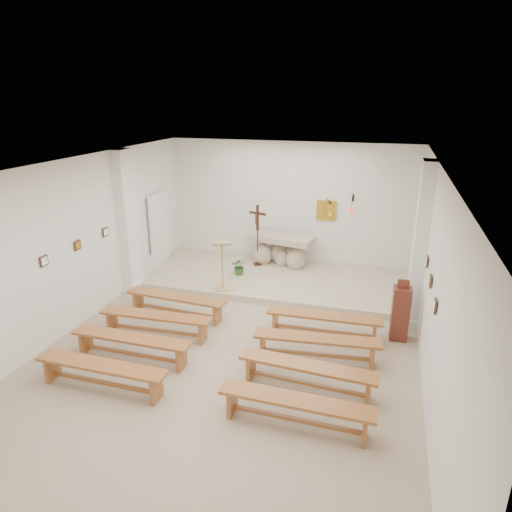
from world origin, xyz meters
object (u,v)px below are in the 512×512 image
(lectern, at_px, (222,265))
(bench_left_third, at_px, (131,342))
(bench_right_second, at_px, (317,343))
(bench_left_fourth, at_px, (102,370))
(altar, at_px, (281,252))
(bench_right_third, at_px, (308,371))
(bench_right_fourth, at_px, (296,406))
(donation_pedestal, at_px, (400,313))
(bench_left_front, at_px, (176,301))
(bench_left_second, at_px, (156,320))
(crucifix_stand, at_px, (257,231))
(bench_right_front, at_px, (324,320))

(lectern, xyz_separation_m, bench_left_third, (-0.59, -3.26, -0.41))
(bench_right_second, bearing_deg, bench_left_fourth, -155.99)
(altar, xyz_separation_m, bench_left_third, (-1.54, -5.38, -0.14))
(bench_left_third, relative_size, bench_right_third, 0.99)
(bench_right_fourth, bearing_deg, lectern, 124.15)
(lectern, height_order, bench_right_third, lectern)
(donation_pedestal, bearing_deg, bench_left_fourth, -149.26)
(bench_left_front, relative_size, bench_left_fourth, 1.01)
(altar, height_order, bench_left_second, altar)
(bench_right_third, bearing_deg, bench_right_second, 94.30)
(bench_right_fourth, bearing_deg, bench_left_second, 151.69)
(donation_pedestal, distance_m, bench_right_fourth, 3.49)
(bench_right_second, height_order, bench_left_fourth, same)
(bench_left_front, bearing_deg, bench_left_second, -85.83)
(lectern, xyz_separation_m, bench_right_third, (2.70, -3.26, -0.41))
(bench_left_third, distance_m, bench_left_fourth, 0.94)
(altar, distance_m, bench_left_front, 3.83)
(lectern, distance_m, bench_left_second, 2.43)
(donation_pedestal, bearing_deg, crucifix_stand, 139.68)
(crucifix_stand, height_order, bench_left_front, crucifix_stand)
(bench_left_second, bearing_deg, bench_right_front, 13.50)
(bench_left_front, relative_size, bench_left_third, 1.01)
(bench_right_front, xyz_separation_m, bench_left_third, (-3.28, -1.88, 0.00))
(bench_right_front, bearing_deg, donation_pedestal, 11.49)
(crucifix_stand, height_order, donation_pedestal, crucifix_stand)
(bench_left_second, bearing_deg, altar, 68.41)
(bench_left_second, bearing_deg, bench_right_fourth, -32.22)
(bench_left_second, distance_m, bench_right_second, 3.28)
(altar, bearing_deg, bench_right_fourth, -64.02)
(bench_right_front, bearing_deg, bench_right_second, -91.85)
(donation_pedestal, bearing_deg, bench_right_front, -169.61)
(crucifix_stand, bearing_deg, bench_right_front, -37.05)
(bench_right_second, bearing_deg, bench_left_front, 158.29)
(bench_right_second, bearing_deg, bench_left_second, 174.24)
(lectern, bearing_deg, bench_left_fourth, -118.87)
(lectern, bearing_deg, bench_right_fourth, -78.23)
(bench_right_second, xyz_separation_m, bench_left_third, (-3.28, -0.94, 0.00))
(altar, xyz_separation_m, donation_pedestal, (3.20, -3.16, 0.06))
(bench_left_front, relative_size, bench_right_second, 1.00)
(bench_left_second, height_order, bench_right_third, same)
(lectern, relative_size, bench_left_fourth, 0.55)
(altar, bearing_deg, crucifix_stand, -146.68)
(donation_pedestal, height_order, bench_left_fourth, donation_pedestal)
(donation_pedestal, xyz_separation_m, bench_right_second, (-1.46, -1.28, -0.20))
(bench_left_fourth, bearing_deg, donation_pedestal, 34.41)
(bench_left_second, xyz_separation_m, bench_left_fourth, (0.00, -1.88, 0.00))
(bench_left_second, bearing_deg, bench_left_fourth, -92.45)
(bench_right_fourth, bearing_deg, bench_right_front, 91.45)
(altar, bearing_deg, bench_left_second, -98.55)
(lectern, height_order, bench_left_second, lectern)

